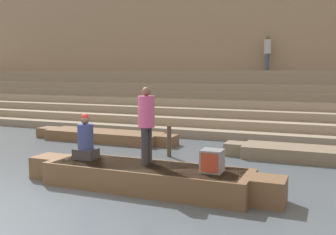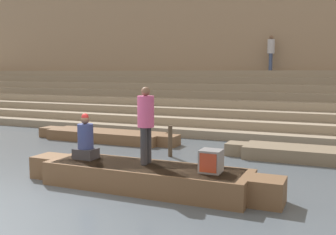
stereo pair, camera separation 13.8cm
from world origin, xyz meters
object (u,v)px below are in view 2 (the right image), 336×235
rowboat_main (146,177)px  moored_boat_shore (319,155)px  tv_set (211,161)px  person_on_steps (271,50)px  person_rowing (86,141)px  mooring_post (170,141)px  person_standing (146,120)px  moored_boat_distant (106,135)px

rowboat_main → moored_boat_shore: size_ratio=1.09×
tv_set → person_on_steps: size_ratio=0.27×
person_on_steps → moored_boat_shore: bearing=160.9°
person_rowing → moored_boat_shore: bearing=42.3°
moored_boat_shore → person_on_steps: (-2.67, 8.06, 3.33)m
moored_boat_shore → mooring_post: bearing=-163.7°
person_standing → rowboat_main: bearing=-60.7°
person_on_steps → person_standing: bearing=139.4°
mooring_post → person_on_steps: bearing=81.3°
mooring_post → tv_set: bearing=-54.9°
person_standing → person_on_steps: bearing=93.8°
rowboat_main → person_rowing: (-1.56, 0.06, 0.65)m
person_rowing → tv_set: size_ratio=2.31×
tv_set → moored_boat_shore: size_ratio=0.09×
moored_boat_distant → mooring_post: (3.19, -1.52, 0.27)m
person_rowing → moored_boat_distant: 5.30m
moored_boat_shore → moored_boat_distant: bearing=178.1°
tv_set → person_on_steps: bearing=101.3°
mooring_post → person_on_steps: 9.71m
tv_set → person_standing: bearing=-177.8°
person_on_steps → rowboat_main: bearing=139.7°
person_rowing → moored_boat_distant: size_ratio=0.19×
moored_boat_shore → mooring_post: (-4.07, -1.05, 0.27)m
tv_set → moored_boat_distant: 7.20m
moored_boat_distant → tv_set: bearing=-40.9°
person_standing → mooring_post: 3.29m
tv_set → mooring_post: bearing=132.5°
moored_boat_shore → mooring_post: mooring_post is taller
person_rowing → tv_set: bearing=0.5°
moored_boat_distant → moored_boat_shore: bearing=-3.8°
tv_set → moored_boat_shore: tv_set is taller
person_rowing → tv_set: (3.00, -0.05, -0.18)m
person_standing → moored_boat_distant: 6.15m
moored_boat_shore → tv_set: bearing=-111.6°
moored_boat_shore → moored_boat_distant: 7.28m
person_on_steps → tv_set: bearing=146.4°
rowboat_main → moored_boat_distant: bearing=127.3°
moored_boat_shore → moored_boat_distant: size_ratio=0.94×
moored_boat_shore → mooring_post: size_ratio=5.68×
moored_boat_shore → moored_boat_distant: (-7.26, 0.48, 0.00)m
tv_set → mooring_post: 3.90m
moored_boat_distant → person_rowing: bearing=-62.5°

